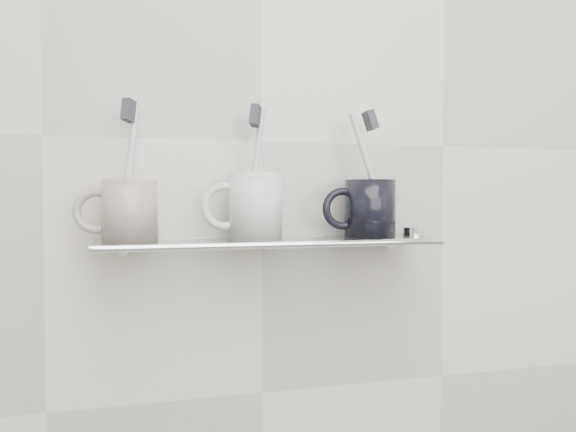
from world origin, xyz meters
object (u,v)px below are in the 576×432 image
object	(u,v)px
mug_right	(370,208)
shelf_glass	(271,242)
mug_left	(130,211)
mug_center	(256,206)

from	to	relation	value
mug_right	shelf_glass	bearing A→B (deg)	-176.24
mug_left	shelf_glass	bearing A→B (deg)	-0.91
mug_center	mug_right	size ratio (longest dim) A/B	1.10
shelf_glass	mug_center	distance (m)	0.06
mug_center	mug_right	distance (m)	0.18
mug_left	mug_center	size ratio (longest dim) A/B	0.88
mug_left	mug_right	xyz separation A→B (m)	(0.36, 0.00, 0.00)
mug_left	mug_center	xyz separation A→B (m)	(0.18, 0.00, 0.01)
shelf_glass	mug_right	world-z (taller)	mug_right
mug_left	mug_center	bearing A→B (deg)	0.52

